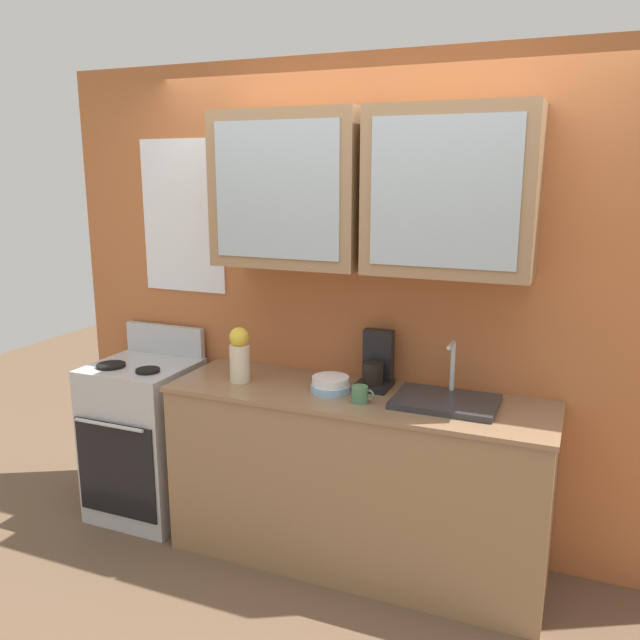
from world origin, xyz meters
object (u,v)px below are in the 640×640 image
Objects in this scene: sink_faucet at (446,400)px; bowl_stack at (331,385)px; vase at (240,355)px; cup_near_sink at (360,394)px; coffee_maker at (376,366)px; stove_range at (145,438)px.

bowl_stack is at bearing -175.72° from sink_faucet.
cup_near_sink is (0.69, -0.07, -0.10)m from vase.
stove_range is at bearing -173.45° from coffee_maker.
cup_near_sink is (1.37, -0.11, 0.49)m from stove_range.
vase reaches higher than bowl_stack.
cup_near_sink is (-0.38, -0.13, 0.02)m from sink_faucet.
vase is at bearing -3.58° from stove_range.
stove_range is 1.28m from bowl_stack.
sink_faucet is at bearing 3.53° from vase.
coffee_maker reaches higher than cup_near_sink.
vase is 0.71m from coffee_maker.
sink_faucet is 1.08m from vase.
coffee_maker is at bearing 16.20° from vase.
sink_faucet is at bearing 4.28° from bowl_stack.
bowl_stack is (1.18, -0.02, 0.49)m from stove_range.
bowl_stack is 0.26m from coffee_maker.
coffee_maker is at bearing 161.33° from sink_faucet.
sink_faucet is at bearing -18.67° from coffee_maker.
stove_range is at bearing 179.09° from bowl_stack.
bowl_stack is at bearing -135.84° from coffee_maker.
cup_near_sink is at bearing -4.51° from stove_range.
vase is (-0.50, -0.02, 0.11)m from bowl_stack.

